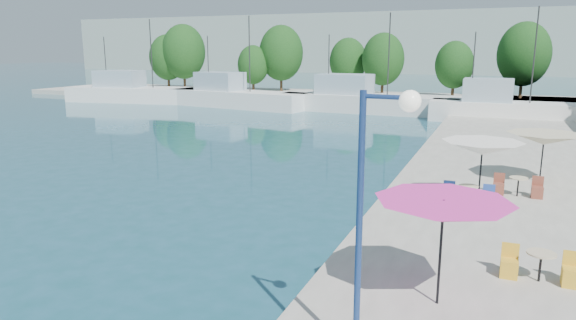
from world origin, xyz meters
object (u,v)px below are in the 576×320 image
at_px(trawler_03, 365,101).
at_px(trawler_04, 507,110).
at_px(trawler_02, 235,97).
at_px(street_lamp, 378,180).
at_px(umbrella_pink, 443,211).
at_px(trawler_01, 137,93).
at_px(umbrella_cream, 544,139).
at_px(umbrella_white, 482,148).

xyz_separation_m(trawler_03, trawler_04, (13.43, -3.04, 0.00)).
xyz_separation_m(trawler_02, street_lamp, (25.46, -42.35, 3.02)).
height_order(trawler_02, trawler_04, same).
bearing_deg(street_lamp, trawler_03, 110.81).
height_order(trawler_03, umbrella_pink, trawler_03).
relative_size(trawler_01, umbrella_pink, 5.98).
height_order(umbrella_cream, street_lamp, street_lamp).
distance_m(umbrella_cream, street_lamp, 16.36).
height_order(trawler_01, trawler_04, same).
distance_m(trawler_02, umbrella_pink, 47.55).
height_order(trawler_04, street_lamp, trawler_04).
height_order(trawler_01, umbrella_pink, trawler_01).
height_order(trawler_02, street_lamp, trawler_02).
relative_size(trawler_03, umbrella_white, 6.31).
relative_size(trawler_01, umbrella_white, 6.32).
distance_m(trawler_01, umbrella_white, 51.45).
bearing_deg(trawler_04, street_lamp, -93.08).
height_order(trawler_02, trawler_03, same).
xyz_separation_m(umbrella_pink, umbrella_cream, (2.87, 13.06, -0.29)).
xyz_separation_m(umbrella_white, umbrella_cream, (2.34, 4.82, -0.28)).
bearing_deg(umbrella_pink, street_lamp, -107.25).
bearing_deg(umbrella_white, trawler_03, 110.85).
height_order(trawler_02, umbrella_white, trawler_02).
bearing_deg(umbrella_white, umbrella_cream, 64.08).
relative_size(umbrella_white, street_lamp, 0.57).
xyz_separation_m(trawler_04, umbrella_pink, (-1.69, -37.41, 1.73)).
relative_size(trawler_01, umbrella_cream, 5.87).
bearing_deg(trawler_03, trawler_02, -173.81).
height_order(umbrella_white, street_lamp, street_lamp).
relative_size(trawler_04, street_lamp, 2.73).
relative_size(trawler_01, trawler_04, 1.33).
bearing_deg(trawler_02, trawler_03, 13.22).
xyz_separation_m(umbrella_cream, street_lamp, (-3.74, -15.85, 1.58)).
bearing_deg(umbrella_white, trawler_02, 130.61).
distance_m(umbrella_white, umbrella_cream, 5.37).
bearing_deg(trawler_01, trawler_02, -10.02).
distance_m(umbrella_pink, umbrella_white, 8.26).
bearing_deg(umbrella_cream, trawler_01, 147.99).
relative_size(trawler_03, umbrella_pink, 5.97).
distance_m(umbrella_white, street_lamp, 11.19).
xyz_separation_m(trawler_01, umbrella_pink, (40.02, -39.87, 1.73)).
relative_size(umbrella_pink, street_lamp, 0.61).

